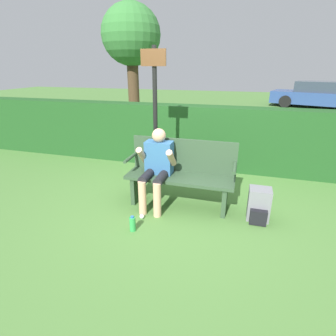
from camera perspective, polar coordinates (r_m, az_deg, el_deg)
The scene contains 10 objects.
ground_plane at distance 4.05m, azimuth 2.46°, elevation -7.95°, with size 40.00×40.00×0.00m, color #4C7A38.
hedge_back at distance 5.42m, azimuth 7.00°, elevation 6.72°, with size 12.00×0.45×1.25m.
park_bench at distance 3.90m, azimuth 2.82°, elevation -1.24°, with size 1.58×0.48×0.98m.
person_seated at distance 3.80m, azimuth -2.45°, elevation 0.77°, with size 0.53×0.61×1.15m.
backpack at distance 3.79m, azimuth 19.16°, elevation -7.68°, with size 0.29×0.33×0.45m.
water_bottle at distance 3.44m, azimuth -7.72°, elevation -11.96°, with size 0.08×0.08×0.21m.
signpost at distance 4.23m, azimuth -2.83°, elevation 11.97°, with size 0.39×0.09×2.26m.
parked_car at distance 15.62m, azimuth 29.56°, elevation 13.62°, with size 4.45×2.81×1.28m.
tree at distance 8.98m, azimuth -8.01°, elevation 26.29°, with size 1.80×1.80×3.77m.
litter_crumple at distance 3.71m, azimuth -5.71°, elevation -10.44°, with size 0.07×0.07×0.07m.
Camera 1 is at (0.81, -3.44, 1.98)m, focal length 28.00 mm.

